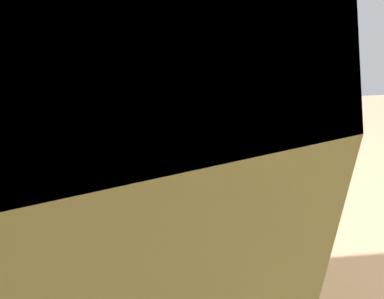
# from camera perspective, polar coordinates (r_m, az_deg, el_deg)

# --- Properties ---
(ground_plane) EXTENTS (5.97, 5.97, 0.00)m
(ground_plane) POSITION_cam_1_polar(r_m,az_deg,el_deg) (2.70, 25.80, -14.67)
(ground_plane) COLOR tan
(wall_back) EXTENTS (3.85, 0.12, 2.71)m
(wall_back) POSITION_cam_1_polar(r_m,az_deg,el_deg) (1.70, -18.60, 14.48)
(wall_back) COLOR beige
(wall_back) RESTS_ON ground_plane
(counter_run) EXTENTS (2.84, 0.61, 0.89)m
(counter_run) POSITION_cam_1_polar(r_m,az_deg,el_deg) (1.74, -4.56, -18.93)
(counter_run) COLOR #D8C66D
(counter_run) RESTS_ON ground_plane
(oven_range) EXTENTS (0.68, 0.61, 1.07)m
(oven_range) POSITION_cam_1_polar(r_m,az_deg,el_deg) (3.19, -5.43, 5.11)
(oven_range) COLOR #B7BABF
(oven_range) RESTS_ON ground_plane
(microwave) EXTENTS (0.48, 0.36, 0.34)m
(microwave) POSITION_cam_1_polar(r_m,az_deg,el_deg) (1.31, -6.30, -1.81)
(microwave) COLOR white
(microwave) RESTS_ON counter_run
(bowl) EXTENTS (0.18, 0.18, 0.05)m
(bowl) POSITION_cam_1_polar(r_m,az_deg,el_deg) (2.45, -3.16, 9.33)
(bowl) COLOR gold
(bowl) RESTS_ON counter_run
(kettle) EXTENTS (0.17, 0.13, 0.16)m
(kettle) POSITION_cam_1_polar(r_m,az_deg,el_deg) (2.02, -2.51, 6.39)
(kettle) COLOR red
(kettle) RESTS_ON counter_run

